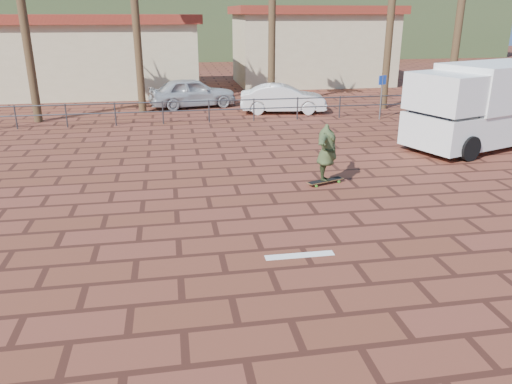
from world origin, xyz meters
TOP-DOWN VIEW (x-y plane):
  - ground at (0.00, 0.00)m, footprint 120.00×120.00m
  - paint_stripe at (0.70, -1.20)m, footprint 1.40×0.22m
  - guardrail at (0.00, 12.00)m, footprint 24.06×0.06m
  - building_west at (-6.00, 22.00)m, footprint 12.60×7.60m
  - building_east at (8.00, 24.00)m, footprint 10.60×6.60m
  - hill_front at (0.00, 50.00)m, footprint 70.00×18.00m
  - longboard at (2.53, 2.98)m, footprint 1.16×0.62m
  - skateboarder at (2.53, 2.98)m, footprint 1.27×2.03m
  - campervan at (9.26, 6.15)m, footprint 6.07×4.10m
  - car_silver at (-0.51, 16.00)m, footprint 4.62×2.55m
  - car_white at (3.72, 13.72)m, footprint 4.27×2.05m
  - street_sign at (7.68, 11.34)m, footprint 0.39×0.16m

SIDE VIEW (x-z plane):
  - ground at x=0.00m, z-range 0.00..0.00m
  - paint_stripe at x=0.70m, z-range 0.00..0.01m
  - longboard at x=2.53m, z-range 0.04..0.15m
  - car_white at x=3.72m, z-range 0.00..1.35m
  - guardrail at x=0.00m, z-range 0.18..1.18m
  - car_silver at x=-0.51m, z-range 0.00..1.49m
  - skateboarder at x=2.53m, z-range 0.11..1.72m
  - street_sign at x=7.68m, z-range 0.39..2.35m
  - campervan at x=9.26m, z-range 0.08..2.98m
  - building_west at x=-6.00m, z-range 0.03..4.53m
  - building_east at x=8.00m, z-range 0.04..5.04m
  - hill_front at x=0.00m, z-range 0.00..6.00m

